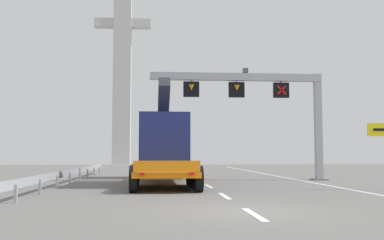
% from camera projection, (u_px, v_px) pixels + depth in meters
% --- Properties ---
extents(ground, '(112.00, 112.00, 0.00)m').
position_uv_depth(ground, '(242.00, 211.00, 12.61)').
color(ground, slate).
extents(lane_markings, '(0.20, 44.36, 0.01)m').
position_uv_depth(lane_markings, '(199.00, 180.00, 27.42)').
color(lane_markings, silver).
rests_on(lane_markings, ground).
extents(edge_line_right, '(0.20, 63.00, 0.01)m').
position_uv_depth(edge_line_right, '(312.00, 183.00, 25.02)').
color(edge_line_right, silver).
rests_on(edge_line_right, ground).
extents(overhead_lane_gantry, '(10.78, 0.90, 6.82)m').
position_uv_depth(overhead_lane_gantry, '(260.00, 94.00, 27.72)').
color(overhead_lane_gantry, '#9EA0A5').
rests_on(overhead_lane_gantry, ground).
extents(heavy_haul_truck_orange, '(3.18, 14.10, 5.30)m').
position_uv_depth(heavy_haul_truck_orange, '(162.00, 147.00, 26.13)').
color(heavy_haul_truck_orange, orange).
rests_on(heavy_haul_truck_orange, ground).
extents(guardrail_left, '(0.13, 27.62, 0.76)m').
position_uv_depth(guardrail_left, '(69.00, 174.00, 23.86)').
color(guardrail_left, '#999EA3').
rests_on(guardrail_left, ground).
extents(bridge_pylon_distant, '(9.00, 2.00, 36.47)m').
position_uv_depth(bridge_pylon_distant, '(123.00, 48.00, 72.88)').
color(bridge_pylon_distant, '#B7B7B2').
rests_on(bridge_pylon_distant, ground).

